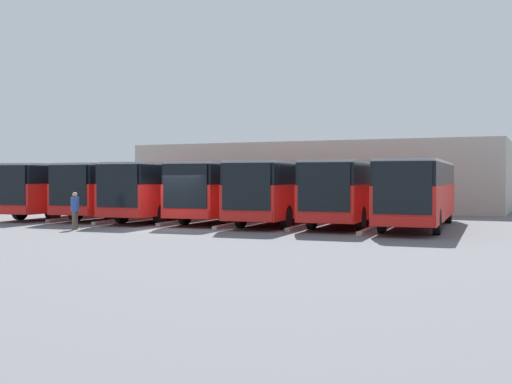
{
  "coord_description": "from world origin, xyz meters",
  "views": [
    {
      "loc": [
        -15.85,
        25.34,
        2.4
      ],
      "look_at": [
        -1.68,
        -5.83,
        1.62
      ],
      "focal_mm": 45.0,
      "sensor_mm": 36.0,
      "label": 1
    }
  ],
  "objects_px": {
    "bus_3": "(233,189)",
    "bus_6": "(76,188)",
    "bus_1": "(352,190)",
    "bus_2": "(286,189)",
    "bus_0": "(419,191)",
    "pedestrian": "(75,209)",
    "bus_5": "(129,188)",
    "bus_4": "(174,188)"
  },
  "relations": [
    {
      "from": "bus_4",
      "to": "bus_1",
      "type": "bearing_deg",
      "value": 178.5
    },
    {
      "from": "bus_2",
      "to": "bus_3",
      "type": "relative_size",
      "value": 1.0
    },
    {
      "from": "bus_3",
      "to": "bus_4",
      "type": "bearing_deg",
      "value": 6.07
    },
    {
      "from": "pedestrian",
      "to": "bus_3",
      "type": "bearing_deg",
      "value": 136.82
    },
    {
      "from": "bus_6",
      "to": "pedestrian",
      "type": "relative_size",
      "value": 6.89
    },
    {
      "from": "bus_0",
      "to": "bus_4",
      "type": "bearing_deg",
      "value": -5.02
    },
    {
      "from": "bus_0",
      "to": "pedestrian",
      "type": "xyz_separation_m",
      "value": [
        14.19,
        7.56,
        -0.84
      ]
    },
    {
      "from": "bus_5",
      "to": "pedestrian",
      "type": "height_order",
      "value": "bus_5"
    },
    {
      "from": "bus_1",
      "to": "bus_6",
      "type": "distance_m",
      "value": 17.18
    },
    {
      "from": "pedestrian",
      "to": "bus_6",
      "type": "bearing_deg",
      "value": -158.43
    },
    {
      "from": "bus_4",
      "to": "bus_6",
      "type": "relative_size",
      "value": 1.0
    },
    {
      "from": "bus_0",
      "to": "bus_4",
      "type": "xyz_separation_m",
      "value": [
        13.74,
        -0.24,
        0.0
      ]
    },
    {
      "from": "bus_2",
      "to": "pedestrian",
      "type": "height_order",
      "value": "bus_2"
    },
    {
      "from": "bus_3",
      "to": "bus_4",
      "type": "height_order",
      "value": "same"
    },
    {
      "from": "bus_2",
      "to": "pedestrian",
      "type": "distance_m",
      "value": 10.77
    },
    {
      "from": "bus_1",
      "to": "bus_2",
      "type": "relative_size",
      "value": 1.0
    },
    {
      "from": "bus_2",
      "to": "bus_3",
      "type": "height_order",
      "value": "same"
    },
    {
      "from": "bus_0",
      "to": "bus_3",
      "type": "bearing_deg",
      "value": -8.74
    },
    {
      "from": "bus_3",
      "to": "bus_5",
      "type": "relative_size",
      "value": 1.0
    },
    {
      "from": "bus_1",
      "to": "bus_6",
      "type": "bearing_deg",
      "value": -2.05
    },
    {
      "from": "bus_1",
      "to": "bus_2",
      "type": "xyz_separation_m",
      "value": [
        3.43,
        0.4,
        0.0
      ]
    },
    {
      "from": "bus_3",
      "to": "bus_6",
      "type": "distance_m",
      "value": 10.33
    },
    {
      "from": "bus_1",
      "to": "bus_5",
      "type": "bearing_deg",
      "value": -4.21
    },
    {
      "from": "bus_0",
      "to": "bus_6",
      "type": "height_order",
      "value": "same"
    },
    {
      "from": "bus_4",
      "to": "bus_0",
      "type": "bearing_deg",
      "value": 174.98
    },
    {
      "from": "bus_1",
      "to": "bus_6",
      "type": "height_order",
      "value": "same"
    },
    {
      "from": "bus_3",
      "to": "pedestrian",
      "type": "relative_size",
      "value": 6.89
    },
    {
      "from": "bus_2",
      "to": "bus_6",
      "type": "bearing_deg",
      "value": -3.22
    },
    {
      "from": "bus_2",
      "to": "bus_3",
      "type": "xyz_separation_m",
      "value": [
        3.43,
        -0.56,
        0.0
      ]
    },
    {
      "from": "bus_1",
      "to": "pedestrian",
      "type": "bearing_deg",
      "value": 33.48
    },
    {
      "from": "bus_1",
      "to": "pedestrian",
      "type": "height_order",
      "value": "bus_1"
    },
    {
      "from": "bus_3",
      "to": "bus_6",
      "type": "height_order",
      "value": "same"
    },
    {
      "from": "bus_1",
      "to": "bus_6",
      "type": "relative_size",
      "value": 1.0
    },
    {
      "from": "bus_4",
      "to": "bus_5",
      "type": "xyz_separation_m",
      "value": [
        3.43,
        -0.5,
        0.0
      ]
    },
    {
      "from": "bus_6",
      "to": "bus_1",
      "type": "bearing_deg",
      "value": 177.95
    },
    {
      "from": "bus_0",
      "to": "bus_3",
      "type": "xyz_separation_m",
      "value": [
        10.3,
        -0.85,
        0.0
      ]
    },
    {
      "from": "bus_1",
      "to": "bus_2",
      "type": "distance_m",
      "value": 3.46
    },
    {
      "from": "bus_3",
      "to": "bus_5",
      "type": "bearing_deg",
      "value": -3.09
    },
    {
      "from": "bus_0",
      "to": "bus_4",
      "type": "distance_m",
      "value": 13.74
    },
    {
      "from": "bus_5",
      "to": "bus_6",
      "type": "height_order",
      "value": "same"
    },
    {
      "from": "bus_0",
      "to": "bus_2",
      "type": "bearing_deg",
      "value": -6.47
    },
    {
      "from": "bus_4",
      "to": "bus_6",
      "type": "bearing_deg",
      "value": -2.87
    }
  ]
}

